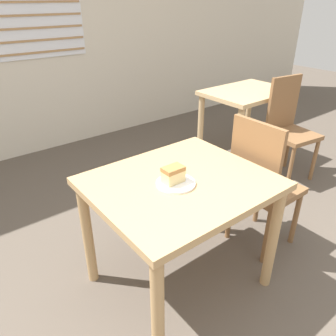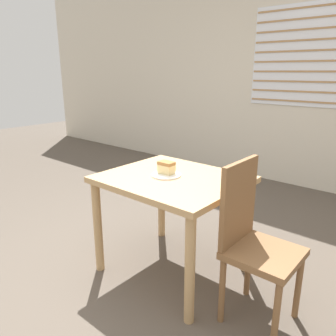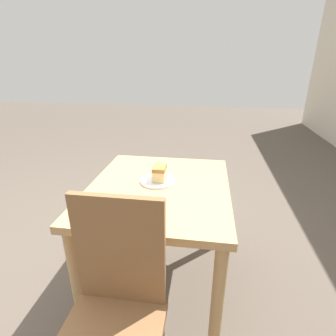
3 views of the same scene
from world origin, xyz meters
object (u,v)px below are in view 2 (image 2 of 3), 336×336
chair_near_window (253,239)px  plate (166,175)px  dining_table_near (173,192)px  cake_slice (166,168)px

chair_near_window → plate: chair_near_window is taller
dining_table_near → chair_near_window: size_ratio=0.98×
dining_table_near → plate: (-0.05, -0.02, 0.12)m
plate → cake_slice: bearing=125.7°
dining_table_near → plate: 0.13m
chair_near_window → plate: size_ratio=4.66×
chair_near_window → plate: bearing=86.3°
chair_near_window → dining_table_near: bearing=84.6°
chair_near_window → cake_slice: bearing=85.4°
dining_table_near → cake_slice: bearing=-175.4°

